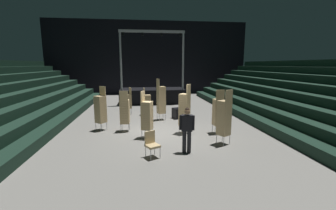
{
  "coord_description": "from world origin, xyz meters",
  "views": [
    {
      "loc": [
        -1.03,
        -10.56,
        3.29
      ],
      "look_at": [
        0.27,
        -0.12,
        1.4
      ],
      "focal_mm": 24.09,
      "sensor_mm": 36.0,
      "label": 1
    }
  ],
  "objects_px": {
    "chair_stack_rear_centre": "(101,109)",
    "man_with_tie": "(187,128)",
    "chair_stack_front_right": "(224,117)",
    "chair_stack_mid_left": "(161,100)",
    "chair_stack_mid_right": "(125,111)",
    "chair_stack_rear_left": "(218,112)",
    "chair_stack_aisle_left": "(147,115)",
    "equipment_road_case": "(180,113)",
    "chair_stack_rear_right": "(147,101)",
    "chair_stack_front_left": "(185,109)",
    "chair_stack_mid_centre": "(128,101)",
    "stage_riser": "(152,95)",
    "loose_chair_near_man": "(152,143)"
  },
  "relations": [
    {
      "from": "chair_stack_aisle_left",
      "to": "chair_stack_rear_left",
      "type": "bearing_deg",
      "value": 118.07
    },
    {
      "from": "chair_stack_mid_centre",
      "to": "chair_stack_rear_left",
      "type": "height_order",
      "value": "chair_stack_rear_left"
    },
    {
      "from": "man_with_tie",
      "to": "chair_stack_front_right",
      "type": "bearing_deg",
      "value": -145.2
    },
    {
      "from": "chair_stack_mid_centre",
      "to": "chair_stack_front_right",
      "type": "bearing_deg",
      "value": -164.3
    },
    {
      "from": "chair_stack_mid_left",
      "to": "equipment_road_case",
      "type": "height_order",
      "value": "chair_stack_mid_left"
    },
    {
      "from": "chair_stack_front_left",
      "to": "chair_stack_mid_centre",
      "type": "bearing_deg",
      "value": 66.65
    },
    {
      "from": "chair_stack_rear_centre",
      "to": "loose_chair_near_man",
      "type": "distance_m",
      "value": 4.43
    },
    {
      "from": "chair_stack_mid_centre",
      "to": "equipment_road_case",
      "type": "height_order",
      "value": "chair_stack_mid_centre"
    },
    {
      "from": "chair_stack_rear_centre",
      "to": "loose_chair_near_man",
      "type": "xyz_separation_m",
      "value": [
        2.36,
        -3.71,
        -0.58
      ]
    },
    {
      "from": "chair_stack_mid_left",
      "to": "chair_stack_rear_left",
      "type": "bearing_deg",
      "value": 23.31
    },
    {
      "from": "equipment_road_case",
      "to": "chair_stack_mid_right",
      "type": "bearing_deg",
      "value": -142.79
    },
    {
      "from": "stage_riser",
      "to": "equipment_road_case",
      "type": "height_order",
      "value": "stage_riser"
    },
    {
      "from": "stage_riser",
      "to": "chair_stack_rear_left",
      "type": "height_order",
      "value": "stage_riser"
    },
    {
      "from": "man_with_tie",
      "to": "chair_stack_rear_centre",
      "type": "height_order",
      "value": "chair_stack_rear_centre"
    },
    {
      "from": "stage_riser",
      "to": "chair_stack_mid_centre",
      "type": "relative_size",
      "value": 3.32
    },
    {
      "from": "chair_stack_mid_right",
      "to": "chair_stack_mid_centre",
      "type": "height_order",
      "value": "chair_stack_mid_right"
    },
    {
      "from": "man_with_tie",
      "to": "chair_stack_front_right",
      "type": "distance_m",
      "value": 1.87
    },
    {
      "from": "chair_stack_mid_left",
      "to": "chair_stack_rear_left",
      "type": "height_order",
      "value": "chair_stack_mid_left"
    },
    {
      "from": "chair_stack_front_right",
      "to": "chair_stack_mid_centre",
      "type": "xyz_separation_m",
      "value": [
        -4.24,
        6.37,
        -0.25
      ]
    },
    {
      "from": "loose_chair_near_man",
      "to": "chair_stack_mid_centre",
      "type": "bearing_deg",
      "value": -107.98
    },
    {
      "from": "chair_stack_rear_right",
      "to": "chair_stack_aisle_left",
      "type": "relative_size",
      "value": 0.84
    },
    {
      "from": "chair_stack_mid_centre",
      "to": "equipment_road_case",
      "type": "xyz_separation_m",
      "value": [
        3.28,
        -1.52,
        -0.58
      ]
    },
    {
      "from": "chair_stack_rear_centre",
      "to": "chair_stack_aisle_left",
      "type": "height_order",
      "value": "chair_stack_rear_centre"
    },
    {
      "from": "chair_stack_mid_left",
      "to": "chair_stack_mid_centre",
      "type": "height_order",
      "value": "chair_stack_mid_left"
    },
    {
      "from": "chair_stack_rear_centre",
      "to": "chair_stack_aisle_left",
      "type": "xyz_separation_m",
      "value": [
        2.27,
        -1.52,
        -0.04
      ]
    },
    {
      "from": "stage_riser",
      "to": "chair_stack_rear_centre",
      "type": "bearing_deg",
      "value": -110.33
    },
    {
      "from": "chair_stack_mid_right",
      "to": "loose_chair_near_man",
      "type": "xyz_separation_m",
      "value": [
        1.15,
        -3.38,
        -0.49
      ]
    },
    {
      "from": "chair_stack_mid_left",
      "to": "chair_stack_aisle_left",
      "type": "xyz_separation_m",
      "value": [
        -0.95,
        -3.34,
        -0.17
      ]
    },
    {
      "from": "chair_stack_mid_right",
      "to": "chair_stack_rear_right",
      "type": "distance_m",
      "value": 3.82
    },
    {
      "from": "stage_riser",
      "to": "chair_stack_mid_right",
      "type": "height_order",
      "value": "stage_riser"
    },
    {
      "from": "chair_stack_rear_centre",
      "to": "equipment_road_case",
      "type": "relative_size",
      "value": 2.47
    },
    {
      "from": "stage_riser",
      "to": "chair_stack_rear_left",
      "type": "distance_m",
      "value": 9.76
    },
    {
      "from": "chair_stack_mid_left",
      "to": "chair_stack_mid_right",
      "type": "height_order",
      "value": "chair_stack_mid_left"
    },
    {
      "from": "chair_stack_mid_left",
      "to": "loose_chair_near_man",
      "type": "bearing_deg",
      "value": -24.58
    },
    {
      "from": "chair_stack_mid_left",
      "to": "chair_stack_mid_centre",
      "type": "relative_size",
      "value": 1.38
    },
    {
      "from": "stage_riser",
      "to": "loose_chair_near_man",
      "type": "height_order",
      "value": "stage_riser"
    },
    {
      "from": "chair_stack_front_right",
      "to": "chair_stack_rear_centre",
      "type": "height_order",
      "value": "chair_stack_front_right"
    },
    {
      "from": "chair_stack_front_left",
      "to": "chair_stack_mid_right",
      "type": "xyz_separation_m",
      "value": [
        -2.87,
        0.7,
        -0.17
      ]
    },
    {
      "from": "chair_stack_front_right",
      "to": "chair_stack_mid_left",
      "type": "distance_m",
      "value": 5.05
    },
    {
      "from": "chair_stack_rear_left",
      "to": "loose_chair_near_man",
      "type": "xyz_separation_m",
      "value": [
        -3.32,
        -2.49,
        -0.53
      ]
    },
    {
      "from": "chair_stack_aisle_left",
      "to": "equipment_road_case",
      "type": "distance_m",
      "value": 4.3
    },
    {
      "from": "chair_stack_rear_left",
      "to": "man_with_tie",
      "type": "bearing_deg",
      "value": -133.87
    },
    {
      "from": "loose_chair_near_man",
      "to": "chair_stack_front_right",
      "type": "bearing_deg",
      "value": 170.44
    },
    {
      "from": "chair_stack_rear_left",
      "to": "chair_stack_rear_right",
      "type": "xyz_separation_m",
      "value": [
        -3.26,
        4.5,
        -0.17
      ]
    },
    {
      "from": "chair_stack_front_left",
      "to": "chair_stack_rear_right",
      "type": "xyz_separation_m",
      "value": [
        -1.66,
        4.31,
        -0.29
      ]
    },
    {
      "from": "chair_stack_rear_centre",
      "to": "man_with_tie",
      "type": "bearing_deg",
      "value": 176.98
    },
    {
      "from": "man_with_tie",
      "to": "chair_stack_mid_centre",
      "type": "xyz_separation_m",
      "value": [
        -2.53,
        7.11,
        -0.09
      ]
    },
    {
      "from": "equipment_road_case",
      "to": "chair_stack_rear_centre",
      "type": "bearing_deg",
      "value": -154.47
    },
    {
      "from": "chair_stack_rear_centre",
      "to": "chair_stack_mid_right",
      "type": "bearing_deg",
      "value": -154.98
    },
    {
      "from": "chair_stack_front_left",
      "to": "chair_stack_front_right",
      "type": "bearing_deg",
      "value": -107.79
    }
  ]
}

